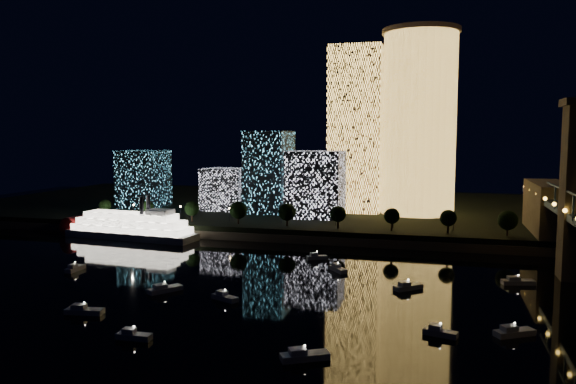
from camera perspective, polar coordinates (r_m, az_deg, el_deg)
name	(u,v)px	position (r m, az deg, el deg)	size (l,w,h in m)	color
ground	(313,315)	(128.47, 2.51, -12.37)	(520.00, 520.00, 0.00)	black
far_bank	(383,211)	(282.91, 9.66, -1.93)	(420.00, 160.00, 5.00)	black
seawall	(362,242)	(206.52, 7.54, -5.02)	(420.00, 6.00, 3.00)	#6B5E4C
tower_cylindrical	(419,122)	(257.68, 13.18, 6.91)	(34.00, 34.00, 81.34)	#FFBE51
tower_rectangular	(357,130)	(262.34, 6.98, 6.29)	(23.62, 23.62, 75.15)	#FFBE51
midrise_blocks	(241,179)	(259.66, -4.80, 1.32)	(110.91, 33.11, 36.99)	white
riverboat	(126,227)	(228.72, -16.17, -3.40)	(58.59, 17.54, 17.39)	silver
motorboats	(294,297)	(138.57, 0.63, -10.65)	(130.53, 86.42, 2.78)	silver
esplanade_trees	(308,213)	(214.74, 2.06, -2.13)	(166.05, 6.99, 9.00)	black
street_lamps	(281,213)	(223.77, -0.68, -2.19)	(132.70, 0.70, 5.65)	black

